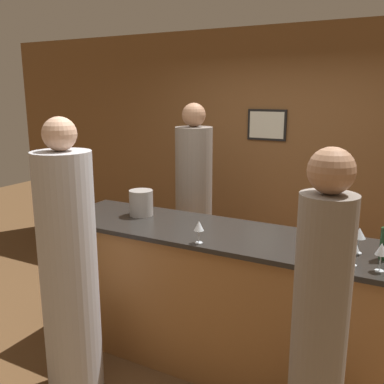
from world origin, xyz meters
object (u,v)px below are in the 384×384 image
bartender (194,212)px  ice_bucket (141,203)px  guest_0 (319,333)px  guest_1 (69,272)px

bartender → ice_bucket: 0.83m
bartender → guest_0: (1.57, -1.59, -0.05)m
ice_bucket → guest_1: bearing=-90.9°
guest_0 → guest_1: 1.67m
bartender → guest_0: size_ratio=1.08×
bartender → guest_1: bartender is taller
bartender → ice_bucket: bartender is taller
guest_0 → ice_bucket: guest_0 is taller
ice_bucket → guest_0: bearing=-26.0°
bartender → guest_1: 1.64m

